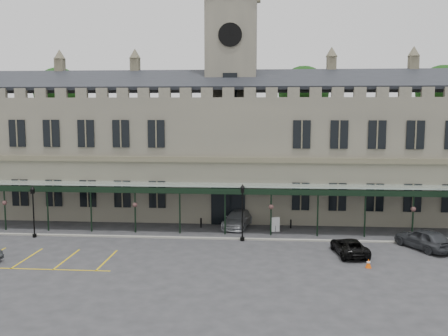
# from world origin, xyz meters

# --- Properties ---
(ground) EXTENTS (140.00, 140.00, 0.00)m
(ground) POSITION_xyz_m (0.00, 0.00, 0.00)
(ground) COLOR #2E2E30
(station_building) EXTENTS (60.00, 10.36, 17.30)m
(station_building) POSITION_xyz_m (0.00, 15.91, 6.47)
(station_building) COLOR #666355
(station_building) RESTS_ON ground
(clock_tower) EXTENTS (5.60, 5.60, 24.80)m
(clock_tower) POSITION_xyz_m (0.00, 16.00, 13.11)
(clock_tower) COLOR #666355
(clock_tower) RESTS_ON ground
(canopy) EXTENTS (50.00, 4.10, 4.30)m
(canopy) POSITION_xyz_m (0.00, 7.46, 2.40)
(canopy) COLOR #8C9E93
(canopy) RESTS_ON ground
(kerb) EXTENTS (60.00, 0.40, 0.12)m
(kerb) POSITION_xyz_m (0.00, 5.50, 0.06)
(kerb) COLOR gray
(kerb) RESTS_ON ground
(parking_markings) EXTENTS (16.00, 6.00, 0.01)m
(parking_markings) POSITION_xyz_m (-14.00, -1.50, 0.00)
(parking_markings) COLOR gold
(parking_markings) RESTS_ON ground
(tree_behind_left) EXTENTS (6.00, 6.00, 16.00)m
(tree_behind_left) POSITION_xyz_m (-22.00, 25.00, 12.81)
(tree_behind_left) COLOR #332314
(tree_behind_left) RESTS_ON ground
(tree_behind_mid) EXTENTS (6.00, 6.00, 16.00)m
(tree_behind_mid) POSITION_xyz_m (8.00, 25.00, 12.81)
(tree_behind_mid) COLOR #332314
(tree_behind_mid) RESTS_ON ground
(tree_behind_right) EXTENTS (6.00, 6.00, 16.00)m
(tree_behind_right) POSITION_xyz_m (24.00, 25.00, 12.81)
(tree_behind_right) COLOR #332314
(tree_behind_right) RESTS_ON ground
(lamp_post_left) EXTENTS (0.42, 0.42, 4.47)m
(lamp_post_left) POSITION_xyz_m (-16.21, 4.87, 2.65)
(lamp_post_left) COLOR black
(lamp_post_left) RESTS_ON ground
(lamp_post_mid) EXTENTS (0.45, 0.45, 4.78)m
(lamp_post_mid) POSITION_xyz_m (1.60, 5.13, 2.83)
(lamp_post_mid) COLOR black
(lamp_post_mid) RESTS_ON ground
(traffic_cone) EXTENTS (0.40, 0.40, 0.63)m
(traffic_cone) POSITION_xyz_m (10.61, -1.29, 0.31)
(traffic_cone) COLOR #E85007
(traffic_cone) RESTS_ON ground
(sign_board) EXTENTS (0.74, 0.30, 1.32)m
(sign_board) POSITION_xyz_m (4.43, 8.43, 0.64)
(sign_board) COLOR black
(sign_board) RESTS_ON ground
(bollard_left) EXTENTS (0.16, 0.16, 0.89)m
(bollard_left) POSITION_xyz_m (-2.41, 9.49, 0.45)
(bollard_left) COLOR black
(bollard_left) RESTS_ON ground
(bollard_right) EXTENTS (0.14, 0.14, 0.81)m
(bollard_right) POSITION_xyz_m (5.87, 9.87, 0.41)
(bollard_right) COLOR black
(bollard_right) RESTS_ON ground
(car_taxi) EXTENTS (3.20, 5.56, 1.52)m
(car_taxi) POSITION_xyz_m (1.00, 10.00, 0.76)
(car_taxi) COLOR #979A9F
(car_taxi) RESTS_ON ground
(car_van) EXTENTS (2.62, 4.70, 1.24)m
(car_van) POSITION_xyz_m (9.82, 1.79, 0.62)
(car_van) COLOR black
(car_van) RESTS_ON ground
(car_right_a) EXTENTS (4.09, 5.26, 1.67)m
(car_right_a) POSITION_xyz_m (15.88, 3.73, 0.84)
(car_right_a) COLOR #323438
(car_right_a) RESTS_ON ground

